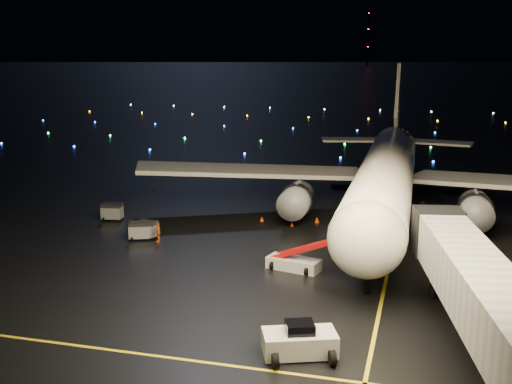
% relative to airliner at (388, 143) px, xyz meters
% --- Properties ---
extents(ground, '(2000.00, 2000.00, 0.00)m').
position_rel_airliner_xyz_m(ground, '(-10.53, 273.24, -7.73)').
color(ground, black).
rests_on(ground, ground).
extents(lane_centre, '(0.25, 80.00, 0.02)m').
position_rel_airliner_xyz_m(lane_centre, '(1.47, -11.76, -7.72)').
color(lane_centre, yellow).
rests_on(lane_centre, ground).
extents(lane_cross, '(60.00, 0.25, 0.02)m').
position_rel_airliner_xyz_m(lane_cross, '(-15.53, -36.76, -7.72)').
color(lane_cross, yellow).
rests_on(lane_cross, ground).
extents(airliner, '(55.29, 52.60, 15.46)m').
position_rel_airliner_xyz_m(airliner, '(0.00, 0.00, 0.00)').
color(airliner, silver).
rests_on(airliner, ground).
extents(pushback_tug, '(4.72, 3.57, 2.00)m').
position_rel_airliner_xyz_m(pushback_tug, '(-2.51, -34.45, -6.73)').
color(pushback_tug, silver).
rests_on(pushback_tug, ground).
extents(belt_loader, '(6.50, 3.16, 3.04)m').
position_rel_airliner_xyz_m(belt_loader, '(-5.87, -20.01, -6.21)').
color(belt_loader, silver).
rests_on(belt_loader, ground).
extents(crew_c, '(0.66, 1.16, 1.87)m').
position_rel_airliner_xyz_m(crew_c, '(-19.44, -15.82, -6.80)').
color(crew_c, orange).
rests_on(crew_c, ground).
extents(safety_cone_0, '(0.42, 0.42, 0.45)m').
position_rel_airliner_xyz_m(safety_cone_0, '(-8.72, -7.33, -7.50)').
color(safety_cone_0, '#FA3A00').
rests_on(safety_cone_0, ground).
extents(safety_cone_1, '(0.52, 0.52, 0.56)m').
position_rel_airliner_xyz_m(safety_cone_1, '(-6.53, -5.21, -7.45)').
color(safety_cone_1, '#FA3A00').
rests_on(safety_cone_1, ground).
extents(safety_cone_2, '(0.57, 0.57, 0.49)m').
position_rel_airliner_xyz_m(safety_cone_2, '(-12.13, -6.12, -7.48)').
color(safety_cone_2, '#FA3A00').
rests_on(safety_cone_2, ground).
extents(safety_cone_3, '(0.55, 0.55, 0.48)m').
position_rel_airliner_xyz_m(safety_cone_3, '(-28.86, 4.36, -7.49)').
color(safety_cone_3, '#FA3A00').
rests_on(safety_cone_3, ground).
extents(radio_mast, '(1.80, 1.80, 64.00)m').
position_rel_airliner_xyz_m(radio_mast, '(-70.53, 713.24, 24.27)').
color(radio_mast, black).
rests_on(radio_mast, ground).
extents(taxiway_lights, '(164.00, 92.00, 0.36)m').
position_rel_airliner_xyz_m(taxiway_lights, '(-10.53, 79.24, -7.55)').
color(taxiway_lights, black).
rests_on(taxiway_lights, ground).
extents(baggage_cart_0, '(2.28, 1.95, 1.63)m').
position_rel_airliner_xyz_m(baggage_cart_0, '(-21.49, -15.44, -6.91)').
color(baggage_cart_0, gray).
rests_on(baggage_cart_0, ground).
extents(baggage_cart_1, '(1.96, 1.45, 1.58)m').
position_rel_airliner_xyz_m(baggage_cart_1, '(-21.05, -14.74, -6.94)').
color(baggage_cart_1, gray).
rests_on(baggage_cart_1, ground).
extents(baggage_cart_2, '(2.21, 1.70, 1.71)m').
position_rel_airliner_xyz_m(baggage_cart_2, '(-27.22, -9.80, -6.87)').
color(baggage_cart_2, gray).
rests_on(baggage_cart_2, ground).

